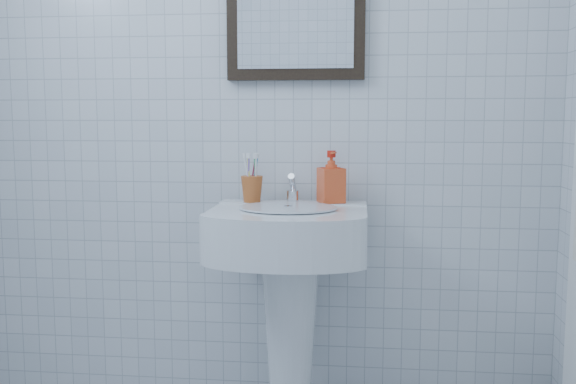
# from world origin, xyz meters

# --- Properties ---
(wall_back) EXTENTS (2.20, 0.02, 2.50)m
(wall_back) POSITION_xyz_m (0.00, 1.20, 1.25)
(wall_back) COLOR silver
(wall_back) RESTS_ON ground
(washbasin) EXTENTS (0.53, 0.38, 0.81)m
(washbasin) POSITION_xyz_m (0.15, 0.98, 0.54)
(washbasin) COLOR white
(washbasin) RESTS_ON ground
(faucet) EXTENTS (0.04, 0.10, 0.11)m
(faucet) POSITION_xyz_m (0.15, 1.08, 0.84)
(faucet) COLOR silver
(faucet) RESTS_ON washbasin
(toothbrush_cup) EXTENTS (0.08, 0.08, 0.09)m
(toothbrush_cup) POSITION_xyz_m (0.00, 1.08, 0.85)
(toothbrush_cup) COLOR #B25422
(toothbrush_cup) RESTS_ON washbasin
(soap_dispenser) EXTENTS (0.11, 0.11, 0.18)m
(soap_dispenser) POSITION_xyz_m (0.28, 1.10, 0.89)
(soap_dispenser) COLOR red
(soap_dispenser) RESTS_ON washbasin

